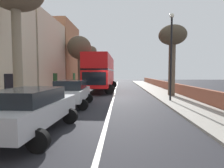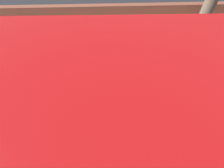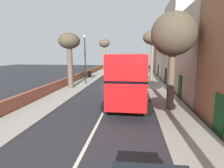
{
  "view_description": "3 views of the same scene",
  "coord_description": "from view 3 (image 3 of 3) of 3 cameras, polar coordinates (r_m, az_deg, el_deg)",
  "views": [
    {
      "loc": [
        0.58,
        -15.14,
        2.16
      ],
      "look_at": [
        -0.24,
        3.19,
        1.0
      ],
      "focal_mm": 28.68,
      "sensor_mm": 36.0,
      "label": 1
    },
    {
      "loc": [
        -2.89,
        6.43,
        5.33
      ],
      "look_at": [
        -0.17,
        6.32,
        2.08
      ],
      "focal_mm": 26.77,
      "sensor_mm": 36.0,
      "label": 2
    },
    {
      "loc": [
        -2.07,
        21.41,
        4.12
      ],
      "look_at": [
        0.11,
        3.41,
        1.03
      ],
      "focal_mm": 28.86,
      "sensor_mm": 36.0,
      "label": 3
    }
  ],
  "objects": [
    {
      "name": "ground_plane",
      "position": [
        21.9,
        1.35,
        -1.17
      ],
      "size": [
        84.0,
        84.0,
        0.0
      ],
      "primitive_type": "plane",
      "color": "#28282D"
    },
    {
      "name": "road_centre_line",
      "position": [
        21.9,
        1.35,
        -1.16
      ],
      "size": [
        0.16,
        54.0,
        0.01
      ],
      "primitive_type": "cube",
      "color": "silver",
      "rests_on": "ground"
    },
    {
      "name": "sidewalk_left",
      "position": [
        21.98,
        14.17,
        -1.27
      ],
      "size": [
        2.6,
        60.0,
        0.12
      ],
      "primitive_type": "cube",
      "color": "#9E998E",
      "rests_on": "ground"
    },
    {
      "name": "sidewalk_right",
      "position": [
        22.88,
        -10.96,
        -0.73
      ],
      "size": [
        2.6,
        60.0,
        0.12
      ],
      "primitive_type": "cube",
      "color": "#9E998E",
      "rests_on": "ground"
    },
    {
      "name": "terraced_houses_left",
      "position": [
        23.09,
        23.46,
        10.26
      ],
      "size": [
        4.07,
        47.68,
        10.76
      ],
      "color": "#9E6647",
      "rests_on": "ground"
    },
    {
      "name": "boundary_wall_right",
      "position": [
        23.32,
        -14.62,
        0.48
      ],
      "size": [
        0.36,
        54.0,
        1.05
      ],
      "primitive_type": "cube",
      "color": "brown",
      "rests_on": "ground"
    },
    {
      "name": "double_decker_bus",
      "position": [
        15.42,
        5.49,
        3.04
      ],
      "size": [
        3.67,
        10.49,
        4.06
      ],
      "color": "red",
      "rests_on": "ground"
    },
    {
      "name": "parked_car_red_right_0",
      "position": [
        38.9,
        0.12,
        4.98
      ],
      "size": [
        2.54,
        4.26,
        1.65
      ],
      "color": "#AD1919",
      "rests_on": "ground"
    },
    {
      "name": "parked_car_silver_left_2",
      "position": [
        30.73,
        7.68,
        3.63
      ],
      "size": [
        2.58,
        4.52,
        1.62
      ],
      "color": "#B7BABF",
      "rests_on": "ground"
    },
    {
      "name": "parked_car_silver_left_3",
      "position": [
        25.48,
        7.81,
        2.45
      ],
      "size": [
        2.55,
        4.33,
        1.69
      ],
      "color": "#B7BABF",
      "rests_on": "ground"
    },
    {
      "name": "street_tree_left_0",
      "position": [
        27.63,
        12.81,
        13.67
      ],
      "size": [
        2.89,
        2.89,
        7.31
      ],
      "color": "#7A6B56",
      "rests_on": "sidewalk_left"
    },
    {
      "name": "street_tree_right_1",
      "position": [
        21.46,
        -13.37,
        12.07
      ],
      "size": [
        2.46,
        2.46,
        6.3
      ],
      "color": "brown",
      "rests_on": "sidewalk_right"
    },
    {
      "name": "street_tree_right_3",
      "position": [
        44.32,
        -2.43,
        12.21
      ],
      "size": [
        2.6,
        2.6,
        7.4
      ],
      "color": "#7A6B56",
      "rests_on": "sidewalk_right"
    },
    {
      "name": "street_tree_left_4",
      "position": [
        13.5,
        18.9,
        14.28
      ],
      "size": [
        3.09,
        3.09,
        6.83
      ],
      "color": "brown",
      "rests_on": "sidewalk_left"
    },
    {
      "name": "lamppost_right",
      "position": [
        24.09,
        -8.54,
        8.82
      ],
      "size": [
        0.32,
        0.32,
        6.31
      ],
      "color": "black",
      "rests_on": "sidewalk_right"
    },
    {
      "name": "litter_bin_right",
      "position": [
        30.59,
        -7.1,
        3.22
      ],
      "size": [
        0.55,
        0.55,
        1.19
      ],
      "color": "black",
      "rests_on": "sidewalk_right"
    }
  ]
}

